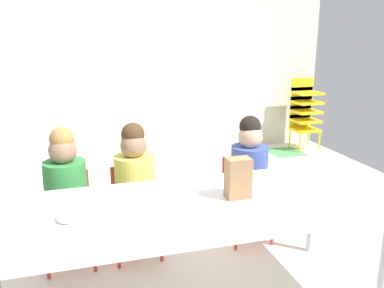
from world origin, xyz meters
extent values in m
cube|color=silver|center=(0.00, 0.00, -0.01)|extent=(5.74, 4.57, 0.02)
cube|color=#B24C47|center=(1.80, 0.90, 0.00)|extent=(0.43, 0.43, 0.00)
cube|color=silver|center=(0.90, 1.35, 0.00)|extent=(0.43, 0.43, 0.00)
cube|color=silver|center=(-0.90, 0.90, 0.00)|extent=(0.43, 0.43, 0.00)
cube|color=#478C51|center=(2.25, 1.80, 0.00)|extent=(0.43, 0.43, 0.00)
cube|color=#B24C47|center=(1.80, 0.45, 0.00)|extent=(0.43, 0.43, 0.00)
cube|color=beige|center=(0.00, 2.29, 1.26)|extent=(5.74, 0.10, 2.52)
cube|color=white|center=(0.19, -0.79, 0.60)|extent=(2.15, 0.80, 0.04)
cylinder|color=#B2B2B7|center=(1.19, -1.13, 0.29)|extent=(0.05, 0.05, 0.58)
cylinder|color=#B2B2B7|center=(1.19, -0.45, 0.29)|extent=(0.05, 0.05, 0.58)
cube|color=red|center=(-0.40, -0.17, 0.30)|extent=(0.32, 0.30, 0.03)
cube|color=red|center=(-0.40, -0.02, 0.45)|extent=(0.29, 0.02, 0.30)
cylinder|color=#2D7A38|center=(-0.40, -0.17, 0.52)|extent=(0.31, 0.31, 0.38)
sphere|color=#8C664C|center=(-0.40, -0.17, 0.78)|extent=(0.17, 0.17, 0.17)
sphere|color=olive|center=(-0.40, -0.16, 0.85)|extent=(0.15, 0.15, 0.15)
cylinder|color=red|center=(-0.54, -0.30, 0.15)|extent=(0.02, 0.02, 0.28)
cylinder|color=red|center=(-0.26, -0.30, 0.15)|extent=(0.02, 0.02, 0.28)
cylinder|color=red|center=(-0.54, -0.04, 0.15)|extent=(0.02, 0.02, 0.28)
cylinder|color=red|center=(-0.26, -0.04, 0.15)|extent=(0.02, 0.02, 0.28)
cube|color=red|center=(0.03, -0.17, 0.30)|extent=(0.32, 0.30, 0.03)
cube|color=red|center=(0.03, -0.02, 0.45)|extent=(0.29, 0.02, 0.30)
cylinder|color=#D8C64C|center=(0.03, -0.17, 0.52)|extent=(0.34, 0.34, 0.38)
sphere|color=#8C664C|center=(0.03, -0.17, 0.78)|extent=(0.17, 0.17, 0.17)
sphere|color=#472D19|center=(0.03, -0.16, 0.85)|extent=(0.15, 0.15, 0.15)
cylinder|color=red|center=(-0.11, -0.30, 0.15)|extent=(0.02, 0.02, 0.28)
cylinder|color=red|center=(0.17, -0.30, 0.15)|extent=(0.02, 0.02, 0.28)
cylinder|color=red|center=(-0.11, -0.04, 0.15)|extent=(0.02, 0.02, 0.28)
cylinder|color=red|center=(0.17, -0.04, 0.15)|extent=(0.02, 0.02, 0.28)
cube|color=red|center=(0.84, -0.17, 0.30)|extent=(0.32, 0.30, 0.03)
cube|color=red|center=(0.84, -0.02, 0.45)|extent=(0.29, 0.02, 0.30)
cylinder|color=#384C99|center=(0.84, -0.17, 0.52)|extent=(0.28, 0.28, 0.38)
sphere|color=tan|center=(0.84, -0.17, 0.78)|extent=(0.17, 0.17, 0.17)
sphere|color=black|center=(0.84, -0.16, 0.85)|extent=(0.15, 0.15, 0.15)
cylinder|color=red|center=(0.70, -0.30, 0.15)|extent=(0.02, 0.02, 0.28)
cylinder|color=red|center=(0.98, -0.30, 0.15)|extent=(0.02, 0.02, 0.28)
cylinder|color=red|center=(0.70, -0.04, 0.15)|extent=(0.02, 0.02, 0.28)
cylinder|color=red|center=(0.98, -0.04, 0.15)|extent=(0.02, 0.02, 0.28)
cube|color=yellow|center=(2.56, 1.88, 0.26)|extent=(0.32, 0.30, 0.03)
cube|color=yellow|center=(2.56, 2.02, 0.35)|extent=(0.30, 0.02, 0.18)
cube|color=yellow|center=(2.56, 1.88, 0.38)|extent=(0.32, 0.30, 0.03)
cube|color=yellow|center=(2.56, 2.02, 0.47)|extent=(0.30, 0.02, 0.18)
cube|color=yellow|center=(2.56, 1.88, 0.50)|extent=(0.32, 0.30, 0.03)
cube|color=yellow|center=(2.56, 2.02, 0.59)|extent=(0.30, 0.02, 0.18)
cube|color=yellow|center=(2.56, 1.88, 0.62)|extent=(0.32, 0.30, 0.03)
cube|color=yellow|center=(2.56, 2.02, 0.71)|extent=(0.30, 0.02, 0.18)
cube|color=yellow|center=(2.56, 1.88, 0.74)|extent=(0.32, 0.30, 0.03)
cube|color=yellow|center=(2.56, 2.02, 0.83)|extent=(0.30, 0.02, 0.18)
cylinder|color=yellow|center=(2.42, 1.75, 0.13)|extent=(0.02, 0.02, 0.26)
cylinder|color=yellow|center=(2.70, 1.75, 0.13)|extent=(0.02, 0.02, 0.26)
cylinder|color=yellow|center=(2.42, 2.01, 0.13)|extent=(0.02, 0.02, 0.26)
cylinder|color=yellow|center=(2.70, 2.01, 0.13)|extent=(0.02, 0.02, 0.26)
cube|color=#9E754C|center=(0.49, -0.78, 0.72)|extent=(0.13, 0.09, 0.22)
cylinder|color=white|center=(-0.38, -0.83, 0.62)|extent=(0.18, 0.18, 0.01)
cylinder|color=white|center=(-0.42, -0.64, 0.62)|extent=(0.18, 0.18, 0.01)
torus|color=white|center=(-0.38, -0.83, 0.64)|extent=(0.12, 0.12, 0.04)
camera|label=1|loc=(-0.32, -2.66, 1.46)|focal=37.96mm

